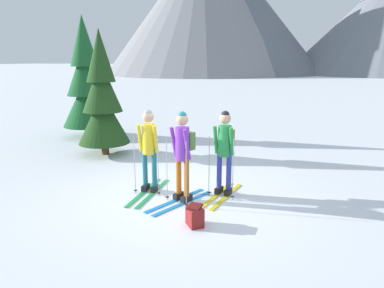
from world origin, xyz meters
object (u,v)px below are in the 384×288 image
skier_in_yellow (149,147)px  pine_tree_near (102,99)px  skier_in_purple (183,151)px  backpack_on_snow_front (195,216)px  skier_in_green (225,148)px  pine_tree_mid (86,83)px

skier_in_yellow → pine_tree_near: pine_tree_near is taller
skier_in_purple → skier_in_yellow: bearing=166.6°
skier_in_purple → pine_tree_near: (-3.66, 2.52, 0.64)m
skier_in_purple → backpack_on_snow_front: size_ratio=4.70×
skier_in_yellow → backpack_on_snow_front: (1.51, -1.17, -0.83)m
skier_in_yellow → backpack_on_snow_front: bearing=-37.8°
skier_in_yellow → skier_in_green: skier_in_yellow is taller
skier_in_green → pine_tree_near: (-4.35, 1.88, 0.66)m
skier_in_green → pine_tree_mid: (-6.41, 3.80, 0.97)m
pine_tree_mid → skier_in_yellow: bearing=-41.2°
skier_in_green → pine_tree_mid: size_ratio=0.41×
pine_tree_mid → skier_in_purple: bearing=-37.9°
skier_in_yellow → skier_in_purple: size_ratio=0.98×
skier_in_green → backpack_on_snow_front: bearing=-92.2°
pine_tree_near → backpack_on_snow_front: 5.74m
skier_in_yellow → skier_in_purple: bearing=-13.4°
pine_tree_near → skier_in_green: bearing=-23.3°
pine_tree_near → pine_tree_mid: bearing=136.9°
skier_in_green → pine_tree_near: 4.79m
skier_in_yellow → pine_tree_mid: size_ratio=0.42×
skier_in_purple → backpack_on_snow_front: bearing=-56.9°
pine_tree_near → backpack_on_snow_front: pine_tree_near is taller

